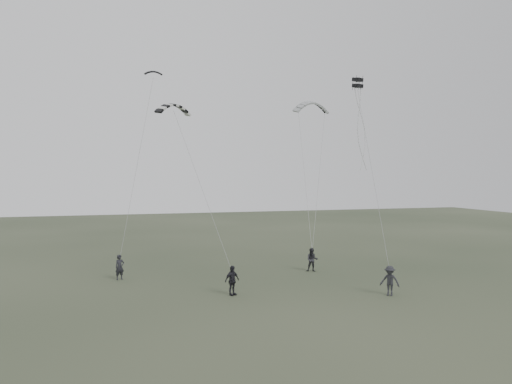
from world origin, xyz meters
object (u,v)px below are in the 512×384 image
object	(u,v)px
flyer_far	(390,281)
kite_pale_large	(312,103)
kite_box	(358,83)
kite_striped	(173,105)
flyer_right	(312,260)
flyer_center	(232,280)
kite_dark_small	(153,72)
flyer_left	(120,267)

from	to	relation	value
flyer_far	kite_pale_large	size ratio (longest dim) A/B	0.55
kite_box	kite_striped	bearing A→B (deg)	142.04
flyer_right	kite_striped	size ratio (longest dim) A/B	0.69
flyer_center	kite_striped	size ratio (longest dim) A/B	0.70
kite_pale_large	kite_box	distance (m)	10.19
kite_striped	kite_box	world-z (taller)	kite_box
kite_dark_small	kite_box	bearing A→B (deg)	-26.23
kite_dark_small	kite_pale_large	xyz separation A→B (m)	(14.62, 2.51, -1.49)
kite_box	flyer_far	bearing A→B (deg)	-116.42
flyer_center	kite_box	size ratio (longest dim) A/B	2.77
flyer_center	kite_box	world-z (taller)	kite_box
flyer_far	flyer_left	bearing A→B (deg)	-166.41
flyer_left	kite_dark_small	bearing A→B (deg)	21.06
flyer_left	flyer_far	world-z (taller)	flyer_far
flyer_right	kite_dark_small	world-z (taller)	kite_dark_small
flyer_far	flyer_center	bearing A→B (deg)	-152.35
flyer_right	flyer_center	world-z (taller)	flyer_center
flyer_left	kite_striped	size ratio (longest dim) A/B	0.68
flyer_center	kite_box	distance (m)	16.78
flyer_far	kite_pale_large	bearing A→B (deg)	131.47
flyer_center	kite_dark_small	distance (m)	18.14
flyer_far	kite_box	bearing A→B (deg)	132.95
kite_striped	kite_box	distance (m)	13.38
flyer_right	kite_dark_small	xyz separation A→B (m)	(-12.11, 3.61, 14.97)
flyer_right	kite_pale_large	bearing A→B (deg)	93.40
flyer_left	flyer_far	xyz separation A→B (m)	(16.50, -10.02, 0.03)
flyer_left	kite_dark_small	world-z (taller)	kite_dark_small
flyer_right	kite_striped	xyz separation A→B (m)	(-11.12, -0.96, 11.80)
kite_dark_small	kite_box	world-z (taller)	kite_dark_small
flyer_far	kite_box	size ratio (longest dim) A/B	2.77
flyer_left	flyer_far	distance (m)	19.30
flyer_right	kite_dark_small	bearing A→B (deg)	-170.91
flyer_far	kite_dark_small	distance (m)	23.81
flyer_center	flyer_far	distance (m)	10.14
flyer_left	kite_striped	world-z (taller)	kite_striped
kite_pale_large	kite_striped	world-z (taller)	kite_pale_large
kite_striped	kite_pale_large	bearing A→B (deg)	-0.91
kite_striped	kite_box	xyz separation A→B (m)	(12.91, -3.09, 1.69)
kite_striped	flyer_left	bearing A→B (deg)	121.81
flyer_left	flyer_right	distance (m)	14.92
flyer_far	kite_pale_large	xyz separation A→B (m)	(0.88, 14.94, 13.47)
kite_dark_small	flyer_right	bearing A→B (deg)	-13.98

